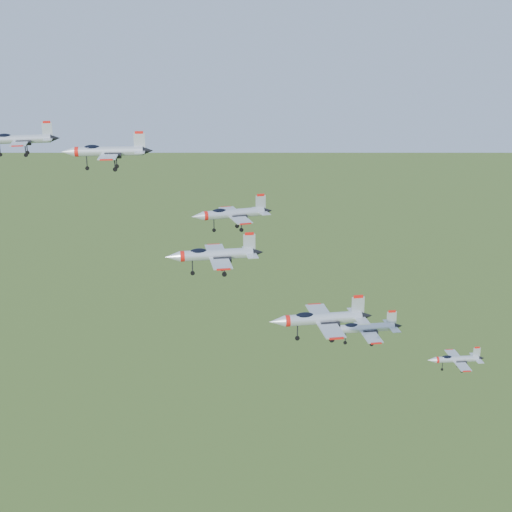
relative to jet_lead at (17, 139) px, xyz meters
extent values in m
cylinder|color=silver|center=(0.35, 0.01, -0.03)|extent=(8.69, 1.40, 1.25)
cone|color=black|center=(5.35, 0.09, -0.03)|extent=(1.37, 1.09, 1.06)
ellipsoid|color=black|center=(-1.77, -0.03, 0.44)|extent=(2.13, 0.94, 0.79)
cube|color=silver|center=(0.58, -2.69, -0.27)|extent=(2.29, 4.27, 0.13)
cube|color=silver|center=(0.49, 2.70, -0.27)|extent=(2.29, 4.27, 0.13)
cube|color=silver|center=(4.29, 0.08, 1.27)|extent=(1.45, 0.14, 2.02)
cube|color=red|center=(4.29, 0.08, 2.33)|extent=(1.06, 0.15, 0.34)
cylinder|color=silver|center=(13.14, -8.77, -0.73)|extent=(9.29, 2.15, 1.33)
cone|color=silver|center=(7.64, -8.28, -0.73)|extent=(1.95, 1.49, 1.33)
cone|color=black|center=(18.43, -9.25, -0.73)|extent=(1.53, 1.25, 1.13)
ellipsoid|color=black|center=(10.90, -8.57, -0.23)|extent=(2.33, 1.15, 0.84)
cube|color=silver|center=(13.08, -11.64, -0.99)|extent=(2.75, 4.69, 0.14)
cube|color=silver|center=(13.60, -5.94, -0.99)|extent=(2.75, 4.69, 0.14)
cube|color=silver|center=(17.31, -9.15, 0.65)|extent=(1.54, 0.26, 2.15)
cube|color=red|center=(17.31, -9.15, 1.77)|extent=(1.13, 0.24, 0.36)
cylinder|color=silver|center=(25.20, -29.56, -9.70)|extent=(8.47, 1.23, 1.22)
cone|color=silver|center=(20.12, -29.56, -9.70)|extent=(1.69, 1.23, 1.22)
cone|color=black|center=(30.10, -29.57, -9.70)|extent=(1.32, 1.04, 1.04)
ellipsoid|color=black|center=(23.13, -29.56, -9.24)|extent=(2.07, 0.88, 0.78)
cube|color=silver|center=(25.39, -32.20, -9.93)|extent=(2.17, 4.14, 0.13)
cube|color=silver|center=(25.39, -26.93, -9.93)|extent=(2.17, 4.14, 0.13)
cube|color=silver|center=(29.06, -29.57, -8.43)|extent=(1.41, 0.11, 1.98)
cube|color=red|center=(29.06, -29.57, -7.39)|extent=(1.03, 0.13, 0.33)
cylinder|color=silver|center=(31.49, -0.42, -12.41)|extent=(9.84, 2.74, 1.41)
cone|color=silver|center=(25.71, -1.23, -12.41)|extent=(2.12, 1.66, 1.41)
cone|color=black|center=(37.06, 0.36, -12.41)|extent=(1.67, 1.39, 1.20)
ellipsoid|color=black|center=(29.13, -0.75, -11.88)|extent=(2.50, 1.33, 0.89)
cube|color=silver|center=(32.13, -3.39, -12.68)|extent=(3.13, 5.06, 0.15)
cube|color=silver|center=(31.29, 2.61, -12.68)|extent=(3.13, 5.06, 0.15)
cube|color=silver|center=(35.89, 0.20, -10.95)|extent=(1.63, 0.35, 2.27)
cube|color=red|center=(35.89, 0.20, -9.76)|extent=(1.20, 0.32, 0.38)
cylinder|color=silver|center=(39.08, -26.52, -19.99)|extent=(9.98, 1.58, 1.44)
cone|color=silver|center=(33.11, -26.44, -19.99)|extent=(2.01, 1.47, 1.44)
cone|color=black|center=(44.84, -26.60, -19.99)|extent=(1.57, 1.24, 1.22)
ellipsoid|color=black|center=(36.65, -26.49, -19.45)|extent=(2.45, 1.07, 0.91)
cube|color=silver|center=(39.26, -29.62, -20.27)|extent=(2.61, 4.91, 0.15)
cube|color=silver|center=(39.35, -23.43, -20.27)|extent=(2.61, 4.91, 0.15)
cube|color=silver|center=(43.62, -26.58, -18.49)|extent=(1.66, 0.16, 2.32)
cube|color=red|center=(43.62, -26.58, -17.28)|extent=(1.22, 0.17, 0.39)
cylinder|color=silver|center=(50.80, -9.40, -29.51)|extent=(9.37, 1.65, 1.35)
cone|color=silver|center=(45.20, -9.22, -29.51)|extent=(1.91, 1.41, 1.35)
cone|color=black|center=(56.19, -9.58, -29.51)|extent=(1.49, 1.19, 1.15)
ellipsoid|color=black|center=(48.52, -9.33, -29.00)|extent=(2.31, 1.04, 0.86)
cube|color=silver|center=(50.91, -12.31, -29.77)|extent=(2.53, 4.64, 0.15)
cube|color=silver|center=(51.10, -6.51, -29.77)|extent=(2.53, 4.64, 0.15)
cube|color=silver|center=(55.05, -9.54, -28.11)|extent=(1.56, 0.18, 2.18)
cube|color=red|center=(55.05, -9.54, -26.97)|extent=(1.14, 0.18, 0.36)
cylinder|color=silver|center=(72.77, 2.11, -42.29)|extent=(7.98, 1.83, 1.14)
cone|color=silver|center=(68.04, 2.53, -42.29)|extent=(1.68, 1.28, 1.14)
cone|color=black|center=(77.33, 1.72, -42.29)|extent=(1.31, 1.08, 0.97)
ellipsoid|color=black|center=(70.85, 2.28, -41.86)|extent=(2.00, 0.99, 0.73)
cube|color=silver|center=(72.74, -0.35, -42.51)|extent=(2.35, 4.03, 0.12)
cube|color=silver|center=(73.16, 4.55, -42.51)|extent=(2.35, 4.03, 0.12)
cube|color=silver|center=(76.37, 1.80, -41.10)|extent=(1.32, 0.22, 1.85)
cube|color=red|center=(76.37, 1.80, -40.14)|extent=(0.97, 0.21, 0.31)
camera|label=1|loc=(15.98, -107.66, 15.22)|focal=50.00mm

